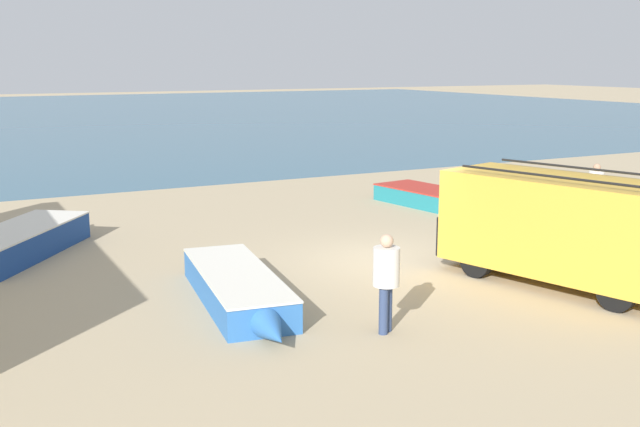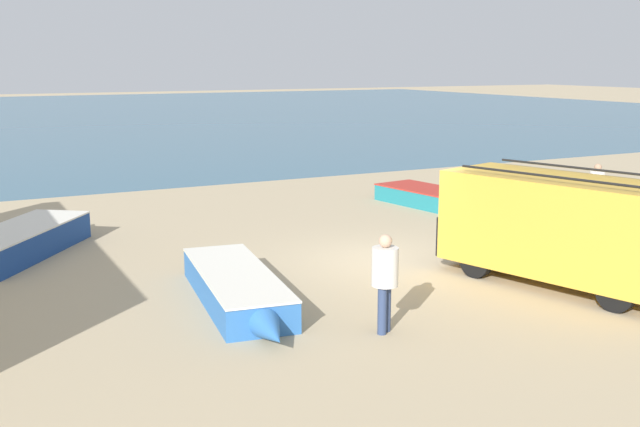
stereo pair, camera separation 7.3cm
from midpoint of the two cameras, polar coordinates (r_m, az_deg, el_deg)
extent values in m
plane|color=tan|center=(17.33, 5.33, -3.55)|extent=(200.00, 200.00, 0.00)
cube|color=#33607A|center=(66.85, -19.52, 7.01)|extent=(120.00, 80.00, 0.01)
cube|color=gold|center=(15.88, 18.07, -0.86)|extent=(3.22, 5.27, 1.92)
cube|color=black|center=(17.28, 10.63, -1.30)|extent=(1.71, 0.59, 0.87)
cube|color=#1E232D|center=(17.03, 10.99, 2.27)|extent=(1.62, 0.53, 0.62)
cylinder|color=black|center=(16.16, 11.71, -3.54)|extent=(0.41, 0.75, 0.71)
cylinder|color=black|center=(17.50, 14.79, -2.53)|extent=(0.41, 0.75, 0.71)
cylinder|color=black|center=(14.72, 21.55, -5.61)|extent=(0.41, 0.75, 0.71)
cylinder|color=black|center=(15.04, 16.96, 2.74)|extent=(1.19, 3.89, 0.05)
cylinder|color=black|center=(16.34, 19.55, 3.24)|extent=(1.19, 3.89, 0.05)
cube|color=#1E757F|center=(23.74, 8.81, 1.08)|extent=(2.21, 4.50, 0.49)
cone|color=#1E757F|center=(22.00, 13.65, 0.07)|extent=(0.61, 1.01, 0.47)
cube|color=#B22D23|center=(23.71, 8.82, 1.52)|extent=(1.44, 0.42, 0.05)
cube|color=#B22D23|center=(23.69, 8.83, 1.72)|extent=(2.23, 4.54, 0.04)
cube|color=#2D66AD|center=(14.37, -6.53, -5.62)|extent=(1.84, 4.33, 0.55)
cone|color=#2D66AD|center=(12.02, -3.74, -9.04)|extent=(0.64, 0.98, 0.52)
cube|color=silver|center=(14.31, -6.55, -4.83)|extent=(1.20, 0.36, 0.05)
cube|color=silver|center=(14.28, -6.56, -4.50)|extent=(1.86, 4.37, 0.04)
cube|color=navy|center=(18.92, -21.99, -2.07)|extent=(3.64, 4.25, 0.64)
cone|color=navy|center=(21.08, -18.52, -0.50)|extent=(1.03, 1.10, 0.61)
cube|color=silver|center=(18.86, -22.05, -1.32)|extent=(1.23, 0.96, 0.05)
cube|color=silver|center=(18.84, -22.07, -1.07)|extent=(3.68, 4.29, 0.04)
cylinder|color=navy|center=(12.76, 5.01, -7.15)|extent=(0.15, 0.15, 0.82)
cylinder|color=navy|center=(12.61, 4.69, -7.37)|extent=(0.15, 0.15, 0.82)
cylinder|color=silver|center=(12.47, 4.91, -4.05)|extent=(0.45, 0.45, 0.65)
sphere|color=tan|center=(12.36, 4.95, -2.09)|extent=(0.22, 0.22, 0.22)
cylinder|color=navy|center=(23.02, 20.26, 0.55)|extent=(0.15, 0.15, 0.79)
cylinder|color=navy|center=(22.95, 19.88, 0.55)|extent=(0.15, 0.15, 0.79)
cylinder|color=silver|center=(22.87, 20.19, 2.29)|extent=(0.43, 0.43, 0.63)
sphere|color=tan|center=(22.81, 20.26, 3.33)|extent=(0.21, 0.21, 0.21)
camera|label=1|loc=(0.04, -90.12, -0.02)|focal=42.00mm
camera|label=2|loc=(0.04, 89.88, 0.02)|focal=42.00mm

